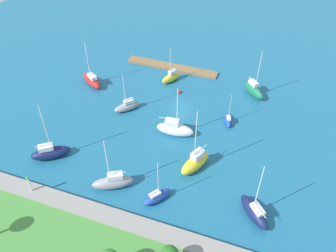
{
  "coord_description": "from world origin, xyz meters",
  "views": [
    {
      "loc": [
        -19.15,
        61.62,
        52.0
      ],
      "look_at": [
        0.0,
        8.57,
        1.5
      ],
      "focal_mm": 37.95,
      "sensor_mm": 36.0,
      "label": 1
    }
  ],
  "objects_px": {
    "sailboat_navy_west_end": "(50,152)",
    "harbor_beacon": "(29,183)",
    "sailboat_yellow_far_south": "(195,162)",
    "sailboat_navy_along_channel": "(254,212)",
    "sailboat_white_off_beacon": "(175,129)",
    "mooring_buoy_red": "(179,91)",
    "sailboat_blue_lone_south": "(157,197)",
    "sailboat_gray_center_basin": "(113,182)",
    "sailboat_blue_lone_north": "(228,120)",
    "pier_dock": "(172,67)",
    "sailboat_green_inner_mooring": "(254,90)",
    "sailboat_red_far_north": "(92,80)",
    "sailboat_yellow_by_breakwater": "(171,77)",
    "sailboat_gray_outer_mooring": "(127,106)"
  },
  "relations": [
    {
      "from": "sailboat_blue_lone_north",
      "to": "sailboat_gray_center_basin",
      "type": "xyz_separation_m",
      "value": [
        15.85,
        24.73,
        0.57
      ]
    },
    {
      "from": "sailboat_navy_along_channel",
      "to": "sailboat_blue_lone_south",
      "type": "bearing_deg",
      "value": 55.56
    },
    {
      "from": "sailboat_blue_lone_north",
      "to": "sailboat_red_far_north",
      "type": "relative_size",
      "value": 0.65
    },
    {
      "from": "harbor_beacon",
      "to": "sailboat_yellow_far_south",
      "type": "distance_m",
      "value": 30.25
    },
    {
      "from": "pier_dock",
      "to": "sailboat_navy_west_end",
      "type": "relative_size",
      "value": 1.9
    },
    {
      "from": "sailboat_blue_lone_south",
      "to": "harbor_beacon",
      "type": "bearing_deg",
      "value": 140.89
    },
    {
      "from": "sailboat_white_off_beacon",
      "to": "sailboat_navy_west_end",
      "type": "bearing_deg",
      "value": -150.24
    },
    {
      "from": "sailboat_navy_west_end",
      "to": "harbor_beacon",
      "type": "bearing_deg",
      "value": -113.92
    },
    {
      "from": "sailboat_yellow_by_breakwater",
      "to": "mooring_buoy_red",
      "type": "relative_size",
      "value": 11.05
    },
    {
      "from": "sailboat_red_far_north",
      "to": "sailboat_gray_center_basin",
      "type": "height_order",
      "value": "sailboat_gray_center_basin"
    },
    {
      "from": "pier_dock",
      "to": "sailboat_red_far_north",
      "type": "height_order",
      "value": "sailboat_red_far_north"
    },
    {
      "from": "sailboat_green_inner_mooring",
      "to": "pier_dock",
      "type": "bearing_deg",
      "value": -147.73
    },
    {
      "from": "sailboat_gray_outer_mooring",
      "to": "sailboat_green_inner_mooring",
      "type": "height_order",
      "value": "sailboat_green_inner_mooring"
    },
    {
      "from": "sailboat_navy_along_channel",
      "to": "sailboat_white_off_beacon",
      "type": "distance_m",
      "value": 24.33
    },
    {
      "from": "sailboat_gray_center_basin",
      "to": "sailboat_yellow_by_breakwater",
      "type": "bearing_deg",
      "value": -117.57
    },
    {
      "from": "sailboat_yellow_by_breakwater",
      "to": "sailboat_green_inner_mooring",
      "type": "relative_size",
      "value": 0.81
    },
    {
      "from": "harbor_beacon",
      "to": "pier_dock",
      "type": "bearing_deg",
      "value": -101.21
    },
    {
      "from": "sailboat_yellow_far_south",
      "to": "mooring_buoy_red",
      "type": "bearing_deg",
      "value": -129.62
    },
    {
      "from": "sailboat_navy_along_channel",
      "to": "sailboat_green_inner_mooring",
      "type": "bearing_deg",
      "value": -32.88
    },
    {
      "from": "sailboat_white_off_beacon",
      "to": "mooring_buoy_red",
      "type": "xyz_separation_m",
      "value": [
        3.87,
        -14.43,
        -1.15
      ]
    },
    {
      "from": "sailboat_blue_lone_north",
      "to": "mooring_buoy_red",
      "type": "bearing_deg",
      "value": 46.95
    },
    {
      "from": "sailboat_white_off_beacon",
      "to": "sailboat_navy_west_end",
      "type": "xyz_separation_m",
      "value": [
        20.96,
        14.68,
        -0.19
      ]
    },
    {
      "from": "sailboat_gray_outer_mooring",
      "to": "sailboat_navy_west_end",
      "type": "height_order",
      "value": "sailboat_navy_west_end"
    },
    {
      "from": "sailboat_blue_lone_south",
      "to": "sailboat_gray_center_basin",
      "type": "xyz_separation_m",
      "value": [
        8.63,
        -0.05,
        0.4
      ]
    },
    {
      "from": "sailboat_red_far_north",
      "to": "sailboat_gray_outer_mooring",
      "type": "bearing_deg",
      "value": -173.34
    },
    {
      "from": "pier_dock",
      "to": "sailboat_gray_center_basin",
      "type": "relative_size",
      "value": 2.12
    },
    {
      "from": "sailboat_yellow_by_breakwater",
      "to": "sailboat_gray_outer_mooring",
      "type": "bearing_deg",
      "value": 7.05
    },
    {
      "from": "sailboat_yellow_far_south",
      "to": "sailboat_navy_along_channel",
      "type": "bearing_deg",
      "value": 84.68
    },
    {
      "from": "sailboat_blue_lone_north",
      "to": "sailboat_gray_center_basin",
      "type": "bearing_deg",
      "value": 130.94
    },
    {
      "from": "sailboat_green_inner_mooring",
      "to": "mooring_buoy_red",
      "type": "height_order",
      "value": "sailboat_green_inner_mooring"
    },
    {
      "from": "sailboat_green_inner_mooring",
      "to": "sailboat_yellow_far_south",
      "type": "distance_m",
      "value": 28.14
    },
    {
      "from": "harbor_beacon",
      "to": "sailboat_gray_center_basin",
      "type": "xyz_separation_m",
      "value": [
        -12.83,
        -6.49,
        -1.9
      ]
    },
    {
      "from": "pier_dock",
      "to": "sailboat_yellow_far_south",
      "type": "height_order",
      "value": "sailboat_yellow_far_south"
    },
    {
      "from": "sailboat_blue_lone_north",
      "to": "sailboat_white_off_beacon",
      "type": "relative_size",
      "value": 0.62
    },
    {
      "from": "sailboat_white_off_beacon",
      "to": "sailboat_blue_lone_south",
      "type": "height_order",
      "value": "sailboat_white_off_beacon"
    },
    {
      "from": "sailboat_navy_along_channel",
      "to": "sailboat_yellow_far_south",
      "type": "distance_m",
      "value": 14.44
    },
    {
      "from": "sailboat_green_inner_mooring",
      "to": "sailboat_navy_west_end",
      "type": "height_order",
      "value": "sailboat_navy_west_end"
    },
    {
      "from": "sailboat_white_off_beacon",
      "to": "mooring_buoy_red",
      "type": "distance_m",
      "value": 14.98
    },
    {
      "from": "sailboat_blue_lone_south",
      "to": "mooring_buoy_red",
      "type": "bearing_deg",
      "value": 45.83
    },
    {
      "from": "pier_dock",
      "to": "sailboat_gray_center_basin",
      "type": "bearing_deg",
      "value": 94.51
    },
    {
      "from": "harbor_beacon",
      "to": "sailboat_gray_outer_mooring",
      "type": "bearing_deg",
      "value": -101.83
    },
    {
      "from": "sailboat_navy_along_channel",
      "to": "sailboat_gray_center_basin",
      "type": "distance_m",
      "value": 25.38
    },
    {
      "from": "sailboat_navy_along_channel",
      "to": "sailboat_green_inner_mooring",
      "type": "xyz_separation_m",
      "value": [
        5.98,
        -34.57,
        0.13
      ]
    },
    {
      "from": "pier_dock",
      "to": "sailboat_navy_along_channel",
      "type": "xyz_separation_m",
      "value": [
        -28.55,
        39.32,
        1.1
      ]
    },
    {
      "from": "sailboat_navy_along_channel",
      "to": "sailboat_red_far_north",
      "type": "relative_size",
      "value": 1.06
    },
    {
      "from": "sailboat_yellow_by_breakwater",
      "to": "sailboat_navy_west_end",
      "type": "bearing_deg",
      "value": 6.13
    },
    {
      "from": "sailboat_navy_along_channel",
      "to": "sailboat_yellow_far_south",
      "type": "xyz_separation_m",
      "value": [
        12.51,
        -7.2,
        0.22
      ]
    },
    {
      "from": "sailboat_navy_along_channel",
      "to": "sailboat_gray_center_basin",
      "type": "xyz_separation_m",
      "value": [
        25.27,
        2.36,
        0.03
      ]
    },
    {
      "from": "sailboat_blue_lone_north",
      "to": "sailboat_navy_along_channel",
      "type": "distance_m",
      "value": 24.28
    },
    {
      "from": "sailboat_red_far_north",
      "to": "sailboat_navy_west_end",
      "type": "height_order",
      "value": "sailboat_navy_west_end"
    }
  ]
}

